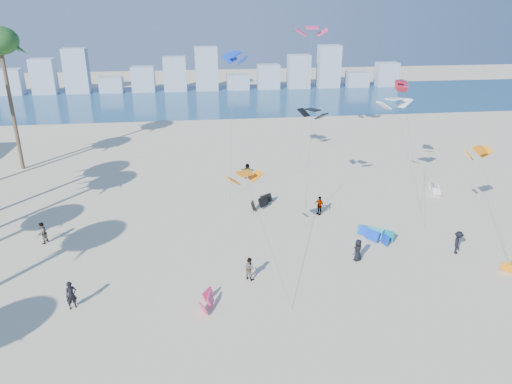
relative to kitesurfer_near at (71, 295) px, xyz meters
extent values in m
plane|color=navy|center=(9.23, 62.51, -0.92)|extent=(220.00, 220.00, 0.00)
imported|color=black|center=(0.00, 0.00, 0.00)|extent=(0.80, 0.70, 1.84)
imported|color=gray|center=(11.19, 1.97, -0.12)|extent=(0.99, 0.98, 1.61)
imported|color=black|center=(19.28, 3.45, -0.09)|extent=(0.97, 0.91, 1.66)
imported|color=gray|center=(18.44, 11.59, -0.06)|extent=(0.94, 1.07, 1.73)
imported|color=black|center=(26.98, 3.53, -0.02)|extent=(1.13, 1.34, 1.80)
imported|color=gray|center=(13.19, 21.36, -0.10)|extent=(1.59, 0.97, 1.64)
imported|color=gray|center=(-4.13, 9.03, -0.05)|extent=(0.91, 1.02, 1.75)
cylinder|color=#595959|center=(12.23, 0.48, 2.77)|extent=(2.45, 4.60, 7.39)
cylinder|color=#595959|center=(17.25, 11.22, 3.56)|extent=(1.33, 4.20, 8.97)
cylinder|color=#595959|center=(25.50, 9.90, 4.04)|extent=(1.90, 4.69, 9.93)
cylinder|color=#595959|center=(11.33, 17.36, 5.55)|extent=(0.88, 3.08, 12.95)
cylinder|color=#595959|center=(27.11, 13.44, 4.45)|extent=(1.36, 3.99, 10.74)
cylinder|color=#595959|center=(19.85, 25.02, 6.38)|extent=(2.39, 5.98, 14.61)
cylinder|color=#595959|center=(29.32, 3.44, 2.67)|extent=(0.53, 5.40, 7.20)
cylinder|color=brown|center=(-11.19, 27.51, 5.90)|extent=(0.40, 0.40, 13.64)
cube|color=#9EADBF|center=(-26.57, 72.51, 1.48)|extent=(4.40, 3.00, 4.80)
cube|color=#9EADBF|center=(-20.37, 72.51, 2.38)|extent=(4.40, 3.00, 6.60)
cube|color=#9EADBF|center=(-14.17, 72.51, 3.28)|extent=(4.40, 3.00, 8.40)
cube|color=#9EADBF|center=(-7.97, 72.51, 0.58)|extent=(4.40, 3.00, 3.00)
cube|color=#9EADBF|center=(-1.77, 72.51, 1.48)|extent=(4.40, 3.00, 4.80)
cube|color=#9EADBF|center=(4.43, 72.51, 2.38)|extent=(4.40, 3.00, 6.60)
cube|color=#9EADBF|center=(10.63, 72.51, 3.28)|extent=(4.40, 3.00, 8.40)
cube|color=#9EADBF|center=(16.83, 72.51, 0.58)|extent=(4.40, 3.00, 3.00)
cube|color=#9EADBF|center=(23.03, 72.51, 1.48)|extent=(4.40, 3.00, 4.80)
cube|color=#9EADBF|center=(29.23, 72.51, 2.38)|extent=(4.40, 3.00, 6.60)
cube|color=#9EADBF|center=(35.43, 72.51, 3.28)|extent=(4.40, 3.00, 8.40)
cube|color=#9EADBF|center=(41.63, 72.51, 0.58)|extent=(4.40, 3.00, 3.00)
cube|color=#9EADBF|center=(47.83, 72.51, 1.48)|extent=(4.40, 3.00, 4.80)
camera|label=1|loc=(8.08, -26.55, 17.17)|focal=34.35mm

